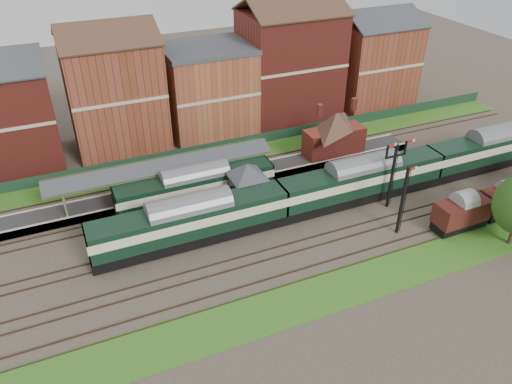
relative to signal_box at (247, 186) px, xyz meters
name	(u,v)px	position (x,y,z in m)	size (l,w,h in m)	color
ground	(284,219)	(3.00, -3.25, -3.19)	(160.00, 160.00, 0.00)	#473D33
grass_back	(232,156)	(3.00, 12.75, -3.16)	(90.00, 4.50, 0.06)	#2D6619
grass_front	(341,288)	(3.00, -15.25, -3.16)	(90.00, 5.00, 0.06)	#2D6619
fence	(227,145)	(3.00, 14.75, -2.44)	(90.00, 0.12, 1.50)	#193823
platform	(212,182)	(-2.00, 6.50, -2.69)	(55.00, 3.40, 1.00)	#2D2D2D
signal_box	(247,186)	(0.00, 0.00, 0.00)	(5.40, 5.40, 6.00)	#516548
brick_hut	(310,186)	(8.00, 0.00, -2.00)	(3.20, 2.64, 2.94)	brown
station_building	(335,133)	(15.00, 6.50, 0.76)	(8.10, 8.10, 5.90)	maroon
canopy	(161,163)	(-8.00, 6.50, 1.39)	(26.00, 3.89, 4.08)	brown
semaphore_bracket	(393,172)	(15.04, -5.75, 1.44)	(3.60, 0.25, 8.18)	black
semaphore_siding	(403,200)	(13.02, -10.25, 0.96)	(1.23, 0.25, 8.00)	black
town_backdrop	(207,85)	(2.82, 21.75, 3.81)	(69.00, 10.00, 16.00)	maroon
dmu_train	(362,180)	(12.87, -3.25, -0.45)	(61.44, 3.22, 4.72)	black
platform_railcar	(196,187)	(-5.00, 3.25, -0.73)	(18.31, 2.89, 4.22)	black
goods_van_a	(461,213)	(19.50, -12.25, -1.15)	(5.91, 2.56, 3.59)	black
goods_van_b	(506,200)	(25.89, -12.25, -1.21)	(5.72, 2.48, 3.47)	black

